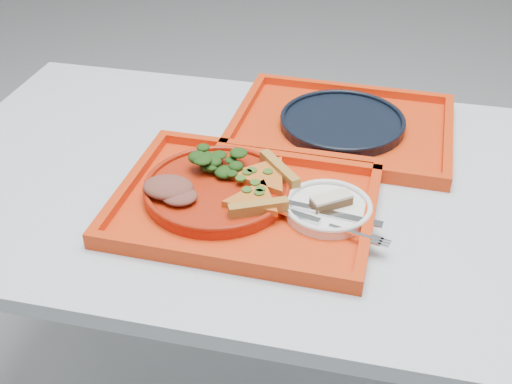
{
  "coord_description": "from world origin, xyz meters",
  "views": [
    {
      "loc": [
        0.06,
        -0.98,
        1.43
      ],
      "look_at": [
        -0.14,
        -0.09,
        0.78
      ],
      "focal_mm": 45.0,
      "sensor_mm": 36.0,
      "label": 1
    }
  ],
  "objects_px": {
    "tray_main": "(246,205)",
    "tray_far": "(342,129)",
    "navy_plate": "(342,123)",
    "dinner_plate": "(217,190)",
    "dessert_bar": "(331,201)"
  },
  "relations": [
    {
      "from": "dinner_plate",
      "to": "tray_main",
      "type": "bearing_deg",
      "value": -10.3
    },
    {
      "from": "tray_main",
      "to": "navy_plate",
      "type": "distance_m",
      "value": 0.34
    },
    {
      "from": "tray_main",
      "to": "navy_plate",
      "type": "xyz_separation_m",
      "value": [
        0.13,
        0.31,
        0.01
      ]
    },
    {
      "from": "navy_plate",
      "to": "tray_far",
      "type": "bearing_deg",
      "value": 0.0
    },
    {
      "from": "tray_far",
      "to": "navy_plate",
      "type": "height_order",
      "value": "navy_plate"
    },
    {
      "from": "tray_main",
      "to": "dinner_plate",
      "type": "xyz_separation_m",
      "value": [
        -0.05,
        0.01,
        0.02
      ]
    },
    {
      "from": "navy_plate",
      "to": "dessert_bar",
      "type": "relative_size",
      "value": 3.54
    },
    {
      "from": "tray_far",
      "to": "navy_plate",
      "type": "distance_m",
      "value": 0.01
    },
    {
      "from": "tray_main",
      "to": "tray_far",
      "type": "bearing_deg",
      "value": 67.63
    },
    {
      "from": "dinner_plate",
      "to": "navy_plate",
      "type": "distance_m",
      "value": 0.35
    },
    {
      "from": "tray_main",
      "to": "tray_far",
      "type": "relative_size",
      "value": 1.0
    },
    {
      "from": "tray_main",
      "to": "tray_far",
      "type": "distance_m",
      "value": 0.34
    },
    {
      "from": "dessert_bar",
      "to": "dinner_plate",
      "type": "bearing_deg",
      "value": 142.35
    },
    {
      "from": "navy_plate",
      "to": "dessert_bar",
      "type": "bearing_deg",
      "value": -87.13
    },
    {
      "from": "navy_plate",
      "to": "dessert_bar",
      "type": "height_order",
      "value": "dessert_bar"
    }
  ]
}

